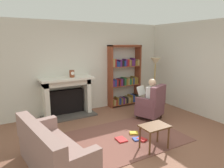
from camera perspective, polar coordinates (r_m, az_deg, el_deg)
ground at (r=4.53m, az=6.69°, el=-16.03°), size 14.00×14.00×0.00m
back_wall at (r=6.28m, az=-6.93°, el=4.78°), size 5.60×0.10×2.70m
side_wall_right at (r=6.78m, az=18.91°, el=4.74°), size 0.10×5.20×2.70m
area_rug at (r=4.74m, az=4.48°, el=-14.55°), size 2.40×1.80×0.01m
fireplace at (r=5.94m, az=-12.62°, el=-3.23°), size 1.51×0.64×1.14m
mantel_clock at (r=5.76m, az=-11.28°, el=2.86°), size 0.14×0.14×0.20m
bookshelf at (r=6.73m, az=3.57°, el=1.77°), size 1.13×0.32×2.02m
armchair_reading at (r=5.68m, az=11.22°, el=-5.69°), size 0.83×0.82×0.97m
seated_reader at (r=5.67m, az=10.24°, el=-3.60°), size 0.50×0.59×1.14m
sofa_floral at (r=3.63m, az=-16.60°, el=-18.26°), size 0.98×1.79×0.85m
side_table at (r=4.17m, az=11.92°, el=-12.45°), size 0.56×0.39×0.50m
scattered_books at (r=4.64m, az=5.81°, el=-14.90°), size 0.64×0.56×0.04m
floor_lamp at (r=6.70m, az=12.14°, el=5.14°), size 0.32×0.32×1.61m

